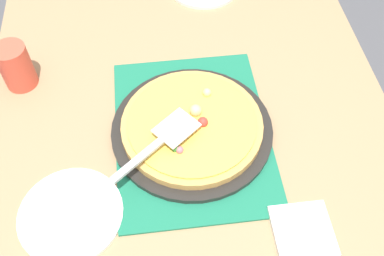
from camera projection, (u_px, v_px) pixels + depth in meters
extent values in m
plane|color=#4C4C51|center=(192.00, 249.00, 1.67)|extent=(8.00, 8.00, 0.00)
cube|color=#9E7A56|center=(192.00, 137.00, 1.07)|extent=(1.40, 1.00, 0.03)
cube|color=#9E7A56|center=(282.00, 49.00, 1.78)|extent=(0.07, 0.07, 0.72)
cube|color=#9E7A56|center=(59.00, 69.00, 1.72)|extent=(0.07, 0.07, 0.72)
cube|color=#196B4C|center=(192.00, 132.00, 1.06)|extent=(0.48, 0.36, 0.01)
cylinder|color=black|center=(192.00, 130.00, 1.05)|extent=(0.38, 0.38, 0.01)
cylinder|color=tan|center=(192.00, 125.00, 1.04)|extent=(0.33, 0.33, 0.02)
cylinder|color=#EAB747|center=(192.00, 122.00, 1.03)|extent=(0.30, 0.30, 0.01)
sphere|color=#B76675|center=(180.00, 150.00, 0.97)|extent=(0.02, 0.02, 0.02)
sphere|color=#B76675|center=(184.00, 126.00, 1.01)|extent=(0.03, 0.03, 0.03)
sphere|color=#338433|center=(176.00, 148.00, 0.97)|extent=(0.02, 0.02, 0.02)
sphere|color=red|center=(203.00, 122.00, 1.01)|extent=(0.02, 0.02, 0.02)
sphere|color=#E5CC7F|center=(207.00, 93.00, 1.07)|extent=(0.02, 0.02, 0.02)
sphere|color=#E5CC7F|center=(196.00, 111.00, 1.03)|extent=(0.03, 0.03, 0.03)
cylinder|color=white|center=(71.00, 214.00, 0.93)|extent=(0.22, 0.22, 0.01)
cylinder|color=#E04C38|center=(16.00, 66.00, 1.11)|extent=(0.08, 0.08, 0.12)
cube|color=silver|center=(176.00, 128.00, 0.98)|extent=(0.11, 0.11, 0.00)
cube|color=#B2B2B7|center=(138.00, 160.00, 0.93)|extent=(0.10, 0.12, 0.01)
cube|color=white|center=(302.00, 231.00, 0.91)|extent=(0.12, 0.12, 0.02)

